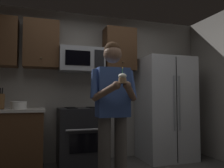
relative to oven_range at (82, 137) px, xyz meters
The scene contains 8 objects.
wall_back 0.94m from the oven_range, 69.02° to the left, with size 4.40×0.10×2.60m, color gray.
oven_range is the anchor object (origin of this frame).
microwave 1.26m from the oven_range, 89.98° to the left, with size 0.74×0.41×0.40m.
refrigerator 1.56m from the oven_range, ahead, with size 0.90×0.75×1.80m.
cabinet_row_upper 1.60m from the oven_range, 163.43° to the left, with size 2.78×0.36×0.76m.
bowl_large_white 1.09m from the oven_range, behind, with size 0.24×0.24×0.11m.
person 1.24m from the oven_range, 81.47° to the right, with size 0.60×0.48×1.76m.
cupcake 1.67m from the oven_range, 83.41° to the right, with size 0.09×0.09×0.17m.
Camera 1 is at (-0.81, -2.32, 1.09)m, focal length 36.69 mm.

